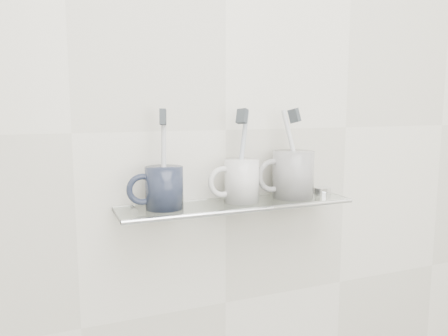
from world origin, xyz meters
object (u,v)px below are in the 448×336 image
mug_left (164,188)px  mug_center (242,181)px  shelf_glass (237,204)px  mug_right (293,174)px

mug_left → mug_center: (0.17, 0.00, 0.00)m
shelf_glass → mug_right: size_ratio=4.84×
mug_right → shelf_glass: bearing=-154.4°
mug_left → mug_center: mug_center is taller
shelf_glass → mug_left: 0.16m
shelf_glass → mug_center: 0.05m
mug_right → mug_center: bearing=-156.5°
mug_center → mug_left: bearing=158.2°
mug_center → mug_right: 0.13m
mug_left → mug_center: 0.17m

